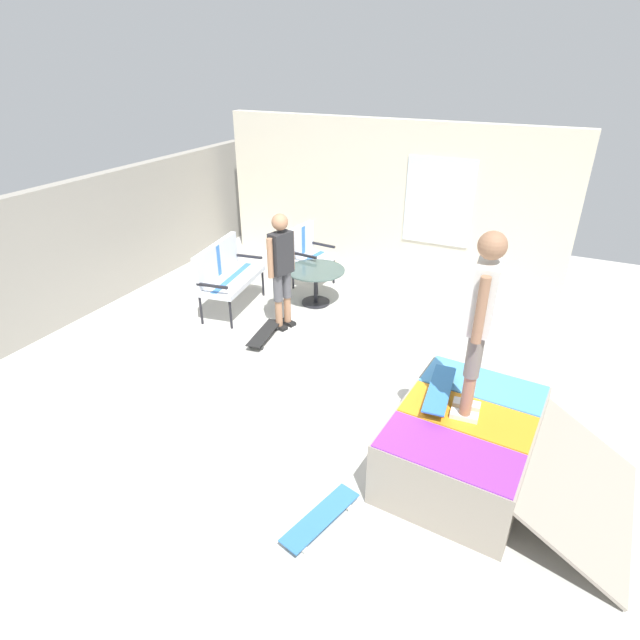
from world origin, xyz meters
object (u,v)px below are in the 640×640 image
Objects in this scene: person_watching at (281,264)px; patio_table at (316,279)px; patio_bench at (225,271)px; skateboard_on_ramp at (440,390)px; patio_chair_near_house at (308,250)px; skate_ramp at (467,443)px; person_skater at (481,315)px; skateboard_by_bench at (264,333)px; skateboard_spare at (321,518)px.

patio_table is at bearing -5.43° from person_watching.
skateboard_on_ramp is (-1.79, -3.67, 0.12)m from patio_bench.
patio_chair_near_house is 1.25× the size of skateboard_on_ramp.
skateboard_on_ramp is (0.14, 0.33, 0.41)m from skate_ramp.
patio_bench is 1.13m from person_watching.
skate_ramp is 1.29× the size of person_skater.
person_watching is 0.98m from skateboard_by_bench.
skate_ramp is 2.62× the size of skateboard_spare.
patio_bench reaches higher than skateboard_spare.
person_skater is 2.06× the size of skateboard_on_ramp.
skateboard_spare is (-2.49, -2.05, 0.00)m from skateboard_by_bench.
person_watching reaches higher than skate_ramp.
person_skater is (-1.77, -2.87, 0.67)m from person_watching.
patio_bench is at bearing 44.85° from skateboard_spare.
person_watching is (1.78, 2.93, 0.63)m from skate_ramp.
skateboard_by_bench is (1.33, 2.93, -1.55)m from person_skater.
person_skater reaches higher than skateboard_on_ramp.
patio_chair_near_house is at bearing 43.34° from skateboard_on_ramp.
person_skater reaches higher than skateboard_spare.
skateboard_spare is 1.01× the size of skateboard_on_ramp.
skateboard_spare is at bearing -153.39° from patio_table.
person_watching is at bearing -97.94° from patio_bench.
skateboard_by_bench is (-1.93, -0.30, -0.53)m from patio_chair_near_house.
skateboard_by_bench is (1.35, 2.99, -0.24)m from skate_ramp.
skateboard_by_bench is (-0.58, -1.01, -0.53)m from patio_bench.
person_watching is (-1.49, -0.36, 0.35)m from patio_chair_near_house.
skate_ramp is 4.45m from patio_bench.
patio_table is 0.54× the size of person_skater.
skateboard_by_bench is 1.01× the size of skateboard_on_ramp.
patio_chair_near_house is 1.24× the size of skateboard_spare.
person_watching is (-0.15, -1.07, 0.34)m from patio_bench.
person_watching is at bearing -7.40° from skateboard_by_bench.
patio_chair_near_house reaches higher than skateboard_on_ramp.
person_watching reaches higher than patio_table.
person_watching is 0.99× the size of person_skater.
skate_ramp is at bearing -112.67° from skateboard_on_ramp.
skateboard_on_ramp is at bearing 65.29° from person_skater.
skate_ramp is at bearing -134.87° from patio_chair_near_house.
skateboard_on_ramp is at bearing -116.03° from patio_bench.
skateboard_on_ramp is (-1.64, -2.60, -0.22)m from person_watching.
person_skater is at bearing -121.61° from person_watching.
person_skater is at bearing -115.94° from patio_bench.
person_skater reaches higher than skate_ramp.
patio_table is at bearing 46.42° from person_skater.
patio_table reaches higher than skateboard_spare.
skateboard_on_ramp reaches higher than skateboard_by_bench.
person_skater is 2.03× the size of skateboard_spare.
person_watching reaches higher than skateboard_by_bench.
skate_ramp is at bearing -102.98° from person_skater.
patio_table is 1.11× the size of skateboard_on_ramp.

